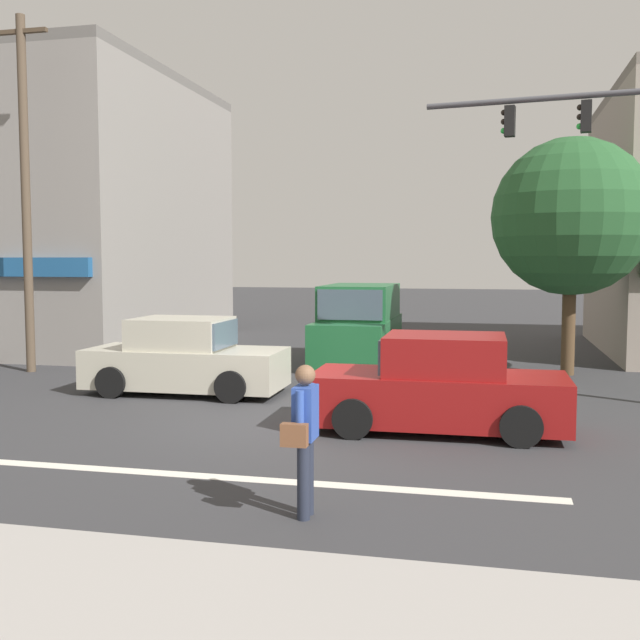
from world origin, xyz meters
TOP-DOWN VIEW (x-y plane):
  - ground_plane at (0.00, 0.00)m, footprint 120.00×120.00m
  - lane_marking_stripe at (0.00, -3.50)m, footprint 9.00×0.24m
  - building_left_block at (-11.45, 10.10)m, footprint 10.42×10.20m
  - street_tree at (5.37, 6.51)m, footprint 3.77×3.77m
  - utility_pole_near_left at (-7.65, 4.05)m, footprint 1.40×0.22m
  - traffic_light_mast at (5.96, 2.99)m, footprint 4.86×0.79m
  - sedan_crossing_center at (2.75, -0.22)m, footprint 4.12×1.92m
  - van_crossing_rightbound at (0.07, 7.43)m, footprint 2.07×4.62m
  - sedan_crossing_leftbound at (-2.68, 2.11)m, footprint 4.12×1.91m
  - pedestrian_foreground_with_bag at (1.61, -4.71)m, footprint 0.29×0.67m

SIDE VIEW (x-z plane):
  - ground_plane at x=0.00m, z-range 0.00..0.00m
  - lane_marking_stripe at x=0.00m, z-range 0.00..0.01m
  - sedan_crossing_center at x=2.75m, z-range -0.08..1.50m
  - sedan_crossing_leftbound at x=-2.68m, z-range -0.08..1.50m
  - pedestrian_foreground_with_bag at x=1.61m, z-range 0.12..1.79m
  - van_crossing_rightbound at x=0.07m, z-range -0.05..2.06m
  - street_tree at x=5.37m, z-range 0.95..6.66m
  - traffic_light_mast at x=5.96m, z-range 1.08..7.28m
  - building_left_block at x=-11.45m, z-range 0.00..8.67m
  - utility_pole_near_left at x=-7.65m, z-range 0.15..8.84m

